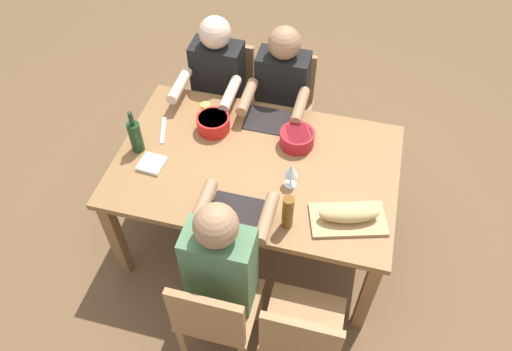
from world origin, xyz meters
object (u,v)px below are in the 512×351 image
object	(u,v)px
wine_bottle	(136,136)
napkin_stack	(152,164)
serving_bowl_pasta	(297,138)
bread_loaf	(349,213)
diner_near_center	(223,264)
beer_bottle	(288,212)
chair_far_left	(226,93)
diner_far_left	(217,86)
chair_near_center	(215,315)
dining_table	(256,172)
chair_far_center	(285,103)
diner_far_center	(281,96)
wine_glass	(291,171)
serving_bowl_fruit	(213,123)
cutting_board	(348,219)
cup_far_left	(206,109)
chair_near_right	(301,336)

from	to	relation	value
wine_bottle	napkin_stack	world-z (taller)	wine_bottle
serving_bowl_pasta	bread_loaf	xyz separation A→B (m)	(0.38, -0.49, 0.01)
diner_near_center	beer_bottle	bearing A→B (deg)	47.03
chair_far_left	diner_far_left	world-z (taller)	diner_far_left
diner_far_left	diner_near_center	world-z (taller)	same
diner_far_left	chair_far_left	bearing A→B (deg)	90.00
chair_near_center	dining_table	bearing A→B (deg)	90.00
wine_bottle	chair_far_center	bearing A→B (deg)	52.09
chair_far_left	wine_bottle	size ratio (longest dim) A/B	2.93
serving_bowl_pasta	bread_loaf	bearing A→B (deg)	-52.37
diner_near_center	beer_bottle	distance (m)	0.42
diner_far_center	wine_glass	bearing A→B (deg)	-73.66
dining_table	serving_bowl_fruit	world-z (taller)	serving_bowl_fruit
beer_bottle	napkin_stack	bearing A→B (deg)	165.76
dining_table	cutting_board	bearing A→B (deg)	-25.49
chair_far_left	serving_bowl_fruit	distance (m)	0.72
cutting_board	cup_far_left	bearing A→B (deg)	148.43
wine_glass	napkin_stack	world-z (taller)	wine_glass
dining_table	serving_bowl_fruit	size ratio (longest dim) A/B	8.07
beer_bottle	napkin_stack	distance (m)	0.88
serving_bowl_pasta	cutting_board	size ratio (longest dim) A/B	0.52
chair_near_right	wine_glass	xyz separation A→B (m)	(-0.23, 0.74, 0.37)
serving_bowl_fruit	cutting_board	xyz separation A→B (m)	(0.90, -0.49, -0.05)
beer_bottle	bread_loaf	bearing A→B (deg)	19.23
chair_near_right	serving_bowl_fruit	size ratio (longest dim) A/B	4.17
cutting_board	dining_table	bearing A→B (deg)	154.51
napkin_stack	cup_far_left	bearing A→B (deg)	71.36
serving_bowl_pasta	serving_bowl_fruit	world-z (taller)	serving_bowl_fruit
dining_table	chair_far_left	distance (m)	0.98
cutting_board	wine_bottle	world-z (taller)	wine_bottle
cup_far_left	napkin_stack	bearing A→B (deg)	-108.64
serving_bowl_fruit	bread_loaf	xyz separation A→B (m)	(0.90, -0.49, 0.01)
cup_far_left	bread_loaf	bearing A→B (deg)	-31.57
napkin_stack	diner_far_left	bearing A→B (deg)	81.09
serving_bowl_fruit	wine_bottle	world-z (taller)	wine_bottle
diner_near_center	serving_bowl_pasta	xyz separation A→B (m)	(0.20, 0.88, 0.10)
serving_bowl_pasta	wine_glass	size ratio (longest dim) A/B	1.25
diner_near_center	chair_near_right	size ratio (longest dim) A/B	1.41
chair_far_left	wine_glass	world-z (taller)	wine_glass
diner_near_center	chair_near_right	xyz separation A→B (m)	(0.45, -0.18, -0.21)
diner_far_center	wine_glass	xyz separation A→B (m)	(0.23, -0.78, 0.16)
chair_far_left	chair_far_center	world-z (taller)	same
serving_bowl_pasta	napkin_stack	size ratio (longest dim) A/B	1.49
chair_near_right	wine_bottle	distance (m)	1.45
chair_far_left	cup_far_left	world-z (taller)	chair_far_left
chair_far_left	diner_far_center	bearing A→B (deg)	-22.09
chair_far_center	wine_glass	bearing A→B (deg)	-76.66
diner_far_left	cutting_board	world-z (taller)	diner_far_left
wine_bottle	napkin_stack	bearing A→B (deg)	-38.72
chair_near_center	cup_far_left	distance (m)	1.29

